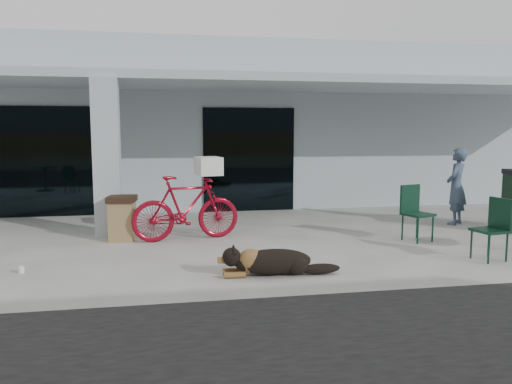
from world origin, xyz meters
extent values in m
plane|color=beige|center=(0.00, 0.00, 0.00)|extent=(80.00, 80.00, 0.00)
cube|color=#A5B3BB|center=(0.00, 8.50, 2.25)|extent=(22.00, 7.00, 4.50)
cube|color=black|center=(-3.20, 4.98, 1.35)|extent=(2.80, 0.06, 2.70)
cube|color=black|center=(1.80, 4.98, 1.35)|extent=(2.40, 0.06, 2.70)
cube|color=#A5B3BB|center=(-1.50, 2.30, 1.56)|extent=(0.50, 0.50, 3.12)
cube|color=#A5B3BB|center=(0.00, 3.60, 3.21)|extent=(22.00, 2.80, 0.18)
imported|color=maroon|center=(0.01, 1.63, 0.62)|extent=(2.15, 0.94, 1.25)
cube|color=white|center=(0.45, 1.70, 1.42)|extent=(0.53, 0.66, 0.35)
cylinder|color=white|center=(-2.50, -0.24, 0.05)|extent=(0.10, 0.10, 0.11)
imported|color=#3C4E66|center=(6.05, 2.20, 0.86)|extent=(0.74, 0.73, 1.73)
camera|label=1|loc=(-0.37, -7.93, 2.08)|focal=35.00mm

